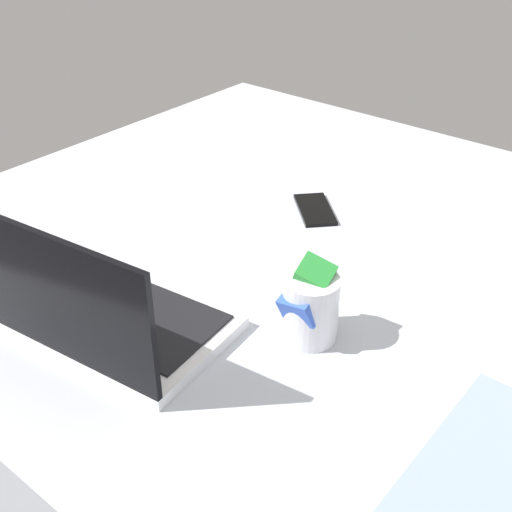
# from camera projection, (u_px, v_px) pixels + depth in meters

# --- Properties ---
(bed_mattress) EXTENTS (1.80, 1.40, 0.18)m
(bed_mattress) POSITION_uv_depth(u_px,v_px,m) (363.00, 304.00, 1.30)
(bed_mattress) COLOR #B7BCC6
(bed_mattress) RESTS_ON ground
(laptop) EXTENTS (0.35, 0.27, 0.23)m
(laptop) POSITION_uv_depth(u_px,v_px,m) (110.00, 318.00, 1.04)
(laptop) COLOR silver
(laptop) RESTS_ON bed_mattress
(snack_cup) EXTENTS (0.09, 0.10, 0.14)m
(snack_cup) POSITION_uv_depth(u_px,v_px,m) (310.00, 306.00, 1.04)
(snack_cup) COLOR silver
(snack_cup) RESTS_ON bed_mattress
(cell_phone) EXTENTS (0.15, 0.15, 0.01)m
(cell_phone) POSITION_uv_depth(u_px,v_px,m) (315.00, 210.00, 1.43)
(cell_phone) COLOR black
(cell_phone) RESTS_ON bed_mattress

